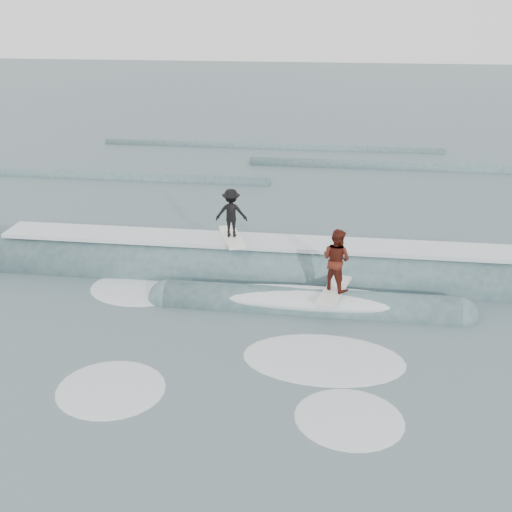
# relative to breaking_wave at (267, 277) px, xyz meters

# --- Properties ---
(ground) EXTENTS (160.00, 160.00, 0.00)m
(ground) POSITION_rel_breaking_wave_xyz_m (-0.28, -3.08, -0.04)
(ground) COLOR #3D535A
(ground) RESTS_ON ground
(breaking_wave) EXTENTS (21.45, 3.97, 2.39)m
(breaking_wave) POSITION_rel_breaking_wave_xyz_m (0.00, 0.00, 0.00)
(breaking_wave) COLOR #35545A
(breaking_wave) RESTS_ON ground
(surfer_black) EXTENTS (1.22, 2.07, 1.75)m
(surfer_black) POSITION_rel_breaking_wave_xyz_m (-1.24, 0.34, 2.07)
(surfer_black) COLOR white
(surfer_black) RESTS_ON ground
(surfer_red) EXTENTS (1.18, 2.07, 2.02)m
(surfer_red) POSITION_rel_breaking_wave_xyz_m (2.28, -1.86, 1.55)
(surfer_red) COLOR silver
(surfer_red) RESTS_ON ground
(whitewater) EXTENTS (15.34, 7.72, 0.10)m
(whitewater) POSITION_rel_breaking_wave_xyz_m (-0.40, -4.17, -0.04)
(whitewater) COLOR silver
(whitewater) RESTS_ON ground
(far_swells) EXTENTS (42.42, 8.65, 0.80)m
(far_swells) POSITION_rel_breaking_wave_xyz_m (-0.82, 14.58, -0.04)
(far_swells) COLOR #35545A
(far_swells) RESTS_ON ground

